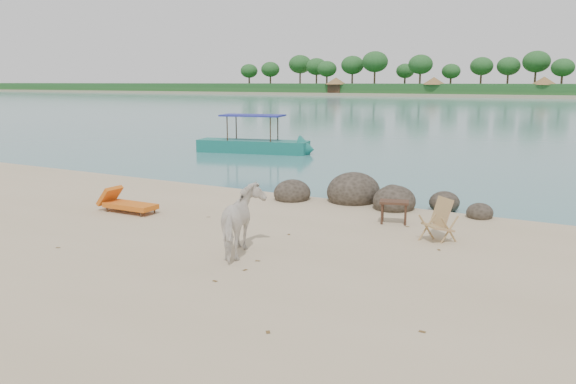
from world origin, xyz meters
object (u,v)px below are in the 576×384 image
side_table (394,213)px  boat_near (253,121)px  boulders (363,196)px  deck_chair (438,222)px  cow (243,223)px  lounge_chair (130,203)px

side_table → boat_near: 15.75m
boulders → side_table: (1.62, -1.95, 0.07)m
boat_near → deck_chair: bearing=-56.6°
cow → lounge_chair: cow is taller
side_table → boat_near: (-11.27, 10.92, 1.28)m
lounge_chair → boat_near: bearing=108.2°
cow → boat_near: 17.66m
boulders → lounge_chair: 6.61m
side_table → boat_near: size_ratio=0.11×
boulders → boat_near: (-9.65, 8.97, 1.34)m
cow → boat_near: bearing=-81.4°
cow → side_table: (1.84, 3.99, -0.42)m
cow → side_table: cow is taller
cow → lounge_chair: size_ratio=0.89×
cow → deck_chair: size_ratio=1.78×
boulders → boat_near: bearing=137.1°
cow → deck_chair: bearing=-161.3°
boulders → boat_near: 13.24m
lounge_chair → boat_near: boat_near is taller
lounge_chair → deck_chair: 8.11m
cow → side_table: 4.42m
lounge_chair → boat_near: 14.13m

